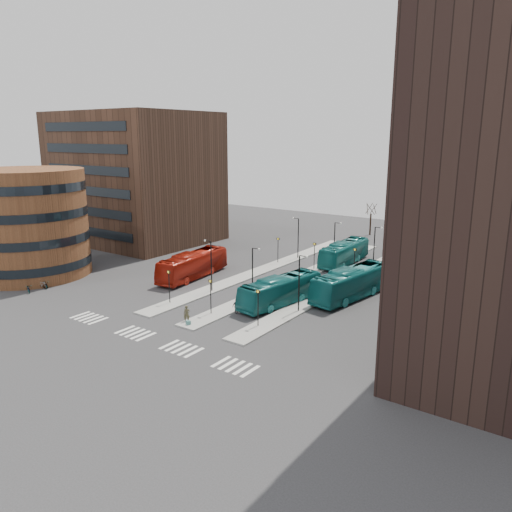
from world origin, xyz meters
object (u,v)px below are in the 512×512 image
Objects in this scene: traveller at (187,314)px; commuter_c at (264,295)px; red_bus at (193,265)px; bicycle_near at (29,288)px; commuter_a at (176,281)px; teal_bus_a at (281,290)px; suitcase at (188,323)px; commuter_b at (236,306)px; teal_bus_d at (420,246)px; teal_bus_c at (352,283)px; teal_bus_b at (344,253)px; bicycle_mid at (42,285)px; bicycle_far at (46,284)px.

commuter_c is at bearing 33.17° from traveller.
bicycle_near is at bearing -132.08° from red_bus.
commuter_a is 17.33m from bicycle_near.
teal_bus_a is 7.36× the size of commuter_c.
teal_bus_a is at bearing 81.64° from suitcase.
commuter_b is 0.86× the size of bicycle_near.
bicycle_near is (-32.08, -45.35, -1.06)m from teal_bus_d.
traveller is at bearing -112.71° from teal_bus_c.
teal_bus_c is (7.55, -13.70, 0.12)m from teal_bus_b.
bicycle_mid is at bearing -61.77° from commuter_c.
commuter_a is 1.02× the size of bicycle_mid.
teal_bus_a is 29.12m from bicycle_far.
traveller reaches higher than commuter_b.
bicycle_mid reaches higher than bicycle_near.
commuter_b is (-7.65, -11.82, -0.97)m from teal_bus_c.
teal_bus_a reaches higher than commuter_a.
commuter_a is (-19.05, -9.18, -0.91)m from teal_bus_c.
commuter_b is (2.42, 4.95, -0.07)m from traveller.
suitcase is 0.04× the size of red_bus.
bicycle_mid is (-26.68, -12.13, -1.08)m from teal_bus_a.
suitcase is at bearing 146.64° from commuter_a.
teal_bus_d reaches higher than commuter_a.
teal_bus_d reaches higher than commuter_c.
teal_bus_d is 6.56× the size of bicycle_mid.
suitcase is 23.04m from bicycle_near.
bicycle_mid is at bearing -122.34° from teal_bus_d.
bicycle_near is 1.12× the size of bicycle_far.
teal_bus_b is 7.02× the size of bicycle_mid.
bicycle_near is at bearing -139.15° from teal_bus_c.
commuter_a is 0.92× the size of bicycle_near.
teal_bus_a is at bearing -42.61° from bicycle_far.
commuter_a is (-8.98, 7.59, -0.01)m from traveller.
teal_bus_a is at bearing -121.09° from teal_bus_c.
traveller reaches higher than bicycle_mid.
teal_bus_a is 13.85m from commuter_a.
teal_bus_d is 6.70× the size of bicycle_far.
teal_bus_d is at bearing 35.59° from traveller.
teal_bus_a reaches higher than suitcase.
bicycle_mid is (-24.48, -6.95, -0.29)m from commuter_b.
suitcase is 1.16m from traveller.
teal_bus_a is 6.12× the size of bicycle_near.
bicycle_near is (-24.48, -8.71, -0.31)m from commuter_b.
commuter_a is (-11.49, -22.88, -0.79)m from teal_bus_b.
teal_bus_c is at bearing 59.18° from teal_bus_a.
teal_bus_b is at bearing 44.42° from traveller.
red_bus is 19.91m from bicycle_near.
commuter_b is (-0.10, -25.52, -0.85)m from teal_bus_b.
bicycle_mid is 0.52m from bicycle_far.
teal_bus_d reaches higher than bicycle_mid.
teal_bus_c is at bearing 137.33° from commuter_c.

